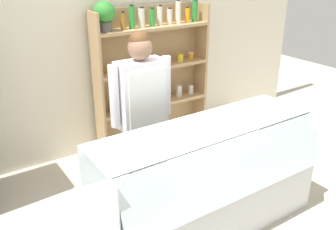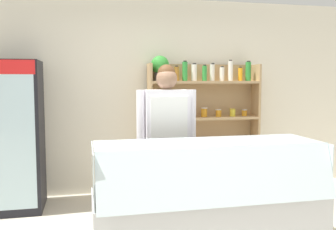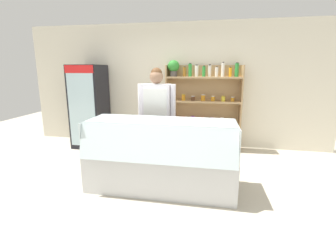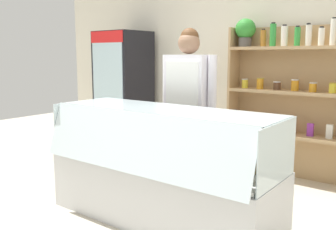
# 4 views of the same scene
# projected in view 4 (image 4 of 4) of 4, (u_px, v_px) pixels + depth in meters

# --- Properties ---
(ground_plane) EXTENTS (12.00, 12.00, 0.00)m
(ground_plane) POSITION_uv_depth(u_px,v_px,m) (147.00, 217.00, 3.41)
(ground_plane) COLOR beige
(back_wall) EXTENTS (6.80, 0.10, 2.70)m
(back_wall) POSITION_uv_depth(u_px,v_px,m) (251.00, 64.00, 4.83)
(back_wall) COLOR silver
(back_wall) RESTS_ON ground
(drinks_fridge) EXTENTS (0.67, 0.66, 1.80)m
(drinks_fridge) POSITION_uv_depth(u_px,v_px,m) (124.00, 93.00, 5.60)
(drinks_fridge) COLOR black
(drinks_fridge) RESTS_ON ground
(shelving_unit) EXTENTS (1.57, 0.29, 1.90)m
(shelving_unit) POSITION_uv_depth(u_px,v_px,m) (291.00, 89.00, 4.34)
(shelving_unit) COLOR tan
(shelving_unit) RESTS_ON ground
(deli_display_case) EXTENTS (2.10, 0.79, 1.01)m
(deli_display_case) POSITION_uv_depth(u_px,v_px,m) (161.00, 186.00, 3.31)
(deli_display_case) COLOR silver
(deli_display_case) RESTS_ON ground
(shop_clerk) EXTENTS (0.66, 0.25, 1.74)m
(shop_clerk) POSITION_uv_depth(u_px,v_px,m) (188.00, 96.00, 3.92)
(shop_clerk) COLOR #2D2D38
(shop_clerk) RESTS_ON ground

